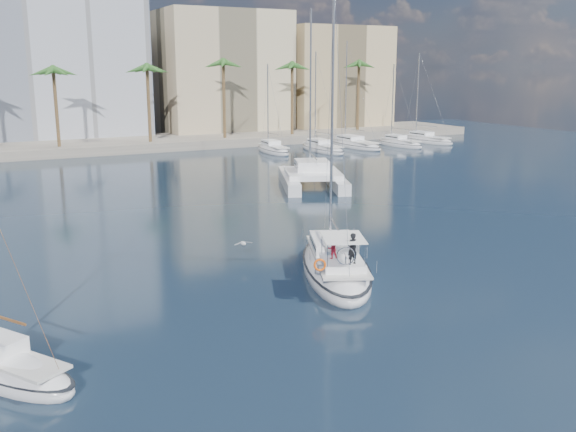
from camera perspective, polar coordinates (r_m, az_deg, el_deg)
ground at (r=36.81m, az=2.92°, el=-4.68°), size 160.00×160.00×0.00m
quay at (r=93.54m, az=-16.34°, el=6.05°), size 120.00×14.00×1.20m
building_beige at (r=107.83m, az=-5.88°, el=12.38°), size 20.00×14.00×20.00m
building_tan_right at (r=115.00m, az=4.03°, el=11.96°), size 18.00×12.00×18.00m
palm_centre at (r=89.02m, az=-16.23°, el=11.98°), size 3.60×3.60×12.30m
palm_right at (r=101.43m, az=3.39°, el=12.54°), size 3.60×3.60×12.30m
main_sloop at (r=35.56m, az=4.25°, el=-4.48°), size 7.59×11.51×16.37m
small_sloop at (r=26.43m, az=-23.78°, el=-12.30°), size 5.50×7.01×9.93m
catamaran at (r=61.95m, az=2.16°, el=3.71°), size 9.51×12.61×16.58m
seagull at (r=38.05m, az=-4.00°, el=-2.43°), size 1.14×0.49×0.21m
moored_yacht_a at (r=86.69m, az=-1.32°, el=5.65°), size 3.37×9.52×11.90m
moored_yacht_b at (r=88.00m, az=3.08°, el=5.75°), size 3.32×10.83×13.72m
moored_yacht_c at (r=93.09m, az=5.93°, el=6.10°), size 3.98×12.33×15.54m
moored_yacht_d at (r=95.20m, az=9.89°, el=6.13°), size 3.52×9.55×11.90m
moored_yacht_e at (r=100.77m, az=12.17°, el=6.41°), size 4.61×11.11×13.72m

